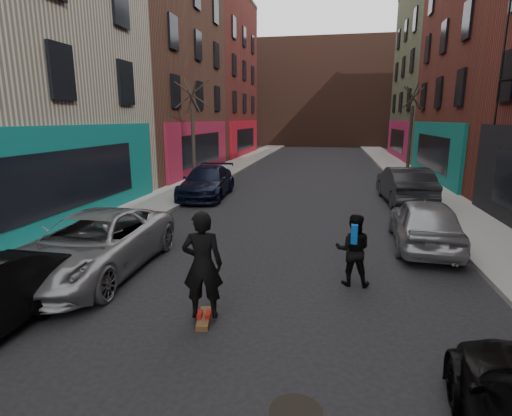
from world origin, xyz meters
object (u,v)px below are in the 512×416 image
at_px(parked_left_far, 93,244).
at_px(parked_left_end, 207,182).
at_px(tree_left_far, 193,125).
at_px(parked_right_far, 424,222).
at_px(parked_right_end, 405,185).
at_px(skateboard, 204,318).
at_px(pedestrian, 353,250).
at_px(tree_right_far, 411,121).
at_px(manhole, 296,412).
at_px(skateboarder, 203,265).

bearing_deg(parked_left_far, parked_left_end, 89.72).
bearing_deg(parked_left_far, tree_left_far, 96.82).
bearing_deg(parked_right_far, parked_right_end, -91.17).
relative_size(skateboard, pedestrian, 0.48).
xyz_separation_m(tree_right_far, skateboard, (-7.09, -20.67, -3.48)).
distance_m(tree_right_far, parked_right_end, 9.22).
bearing_deg(parked_left_end, manhole, -71.82).
relative_size(parked_right_far, pedestrian, 2.63).
relative_size(parked_left_far, manhole, 7.54).
xyz_separation_m(parked_left_far, skateboard, (3.39, -1.82, -0.68)).
xyz_separation_m(pedestrian, manhole, (-0.88, -4.33, -0.83)).
bearing_deg(parked_right_far, parked_left_end, -32.36).
bearing_deg(skateboarder, parked_left_far, -39.43).
bearing_deg(parked_right_end, skateboard, 62.12).
distance_m(parked_right_far, parked_right_end, 6.55).
xyz_separation_m(parked_left_end, skateboarder, (3.62, -11.66, 0.39)).
relative_size(skateboard, manhole, 1.14).
bearing_deg(manhole, parked_left_far, 143.68).
xyz_separation_m(tree_left_far, skateboard, (5.31, -14.67, -3.33)).
height_order(parked_right_far, skateboard, parked_right_far).
relative_size(tree_right_far, parked_left_far, 1.29).
distance_m(parked_left_far, manhole, 6.61).
height_order(parked_left_end, parked_right_end, parked_right_end).
bearing_deg(skateboard, tree_right_far, 59.88).
xyz_separation_m(tree_right_far, pedestrian, (-4.31, -18.41, -2.70)).
bearing_deg(skateboarder, skateboard, 180.00).
relative_size(tree_left_far, skateboard, 8.12).
xyz_separation_m(parked_right_end, manhole, (-3.59, -14.08, -0.81)).
xyz_separation_m(skateboard, manhole, (1.91, -2.07, -0.04)).
height_order(tree_left_far, skateboard, tree_left_far).
distance_m(skateboarder, pedestrian, 3.60).
bearing_deg(tree_right_far, parked_right_end, -100.46).
xyz_separation_m(tree_left_far, parked_right_far, (10.28, -9.19, -2.64)).
bearing_deg(skateboarder, parked_left_end, -83.91).
relative_size(parked_right_end, pedestrian, 2.99).
xyz_separation_m(tree_right_far, parked_left_far, (-10.48, -18.85, -2.80)).
distance_m(parked_left_end, parked_right_far, 10.60).
bearing_deg(tree_left_far, parked_right_end, -13.86).
bearing_deg(manhole, skateboarder, 132.63).
bearing_deg(skateboard, manhole, -58.54).
bearing_deg(tree_right_far, skateboarder, -108.94).
bearing_deg(parked_right_end, tree_right_far, -103.75).
bearing_deg(parked_right_end, skateboarder, 62.12).
relative_size(tree_right_far, skateboard, 8.50).
xyz_separation_m(parked_left_far, manhole, (5.29, -3.89, -0.73)).
bearing_deg(skateboard, parked_left_end, 96.09).
relative_size(parked_left_far, skateboarder, 2.60).
height_order(parked_right_end, pedestrian, pedestrian).
bearing_deg(parked_left_end, parked_right_end, -1.60).
relative_size(skateboarder, pedestrian, 1.23).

